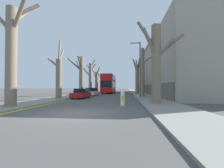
{
  "coord_description": "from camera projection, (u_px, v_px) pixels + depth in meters",
  "views": [
    {
      "loc": [
        2.86,
        -8.28,
        1.51
      ],
      "look_at": [
        -0.06,
        23.18,
        2.15
      ],
      "focal_mm": 24.0,
      "sensor_mm": 36.0,
      "label": 1
    }
  ],
  "objects": [
    {
      "name": "street_tree_right_2",
      "position": [
        137.0,
        77.0,
        31.38
      ],
      "size": [
        1.75,
        4.43,
        7.78
      ],
      "color": "#7A6B56",
      "rests_on": "ground"
    },
    {
      "name": "lamp_post",
      "position": [
        139.0,
        67.0,
        19.55
      ],
      "size": [
        1.4,
        0.2,
        7.46
      ],
      "color": "#4C4F54",
      "rests_on": "ground"
    },
    {
      "name": "street_tree_right_1",
      "position": [
        143.0,
        70.0,
        22.04
      ],
      "size": [
        2.09,
        1.84,
        9.46
      ],
      "color": "#7A6B56",
      "rests_on": "ground"
    },
    {
      "name": "street_tree_left_3",
      "position": [
        90.0,
        77.0,
        34.71
      ],
      "size": [
        3.51,
        2.11,
        8.08
      ],
      "color": "#7A6B56",
      "rests_on": "ground"
    },
    {
      "name": "street_tree_left_4",
      "position": [
        96.0,
        81.0,
        42.34
      ],
      "size": [
        3.47,
        3.99,
        7.26
      ],
      "color": "#7A6B56",
      "rests_on": "ground"
    },
    {
      "name": "parked_car_1",
      "position": [
        92.0,
        92.0,
        26.37
      ],
      "size": [
        1.8,
        4.45,
        1.39
      ],
      "color": "silver",
      "rests_on": "ground"
    },
    {
      "name": "sidewalk_left",
      "position": [
        104.0,
        91.0,
        58.79
      ],
      "size": [
        3.23,
        120.0,
        0.12
      ],
      "primitive_type": "cube",
      "color": "gray",
      "rests_on": "ground"
    },
    {
      "name": "kerb_line_stripe",
      "position": [
        108.0,
        91.0,
        58.63
      ],
      "size": [
        0.24,
        120.0,
        0.01
      ],
      "primitive_type": "cube",
      "color": "yellow",
      "rests_on": "ground"
    },
    {
      "name": "street_tree_left_5",
      "position": [
        101.0,
        82.0,
        50.84
      ],
      "size": [
        3.31,
        5.54,
        6.49
      ],
      "color": "#7A6B56",
      "rests_on": "ground"
    },
    {
      "name": "sidewalk_right",
      "position": [
        134.0,
        91.0,
        57.71
      ],
      "size": [
        3.23,
        120.0,
        0.12
      ],
      "primitive_type": "cube",
      "color": "gray",
      "rests_on": "ground"
    },
    {
      "name": "ground_plane",
      "position": [
        75.0,
        114.0,
        8.48
      ],
      "size": [
        300.0,
        300.0,
        0.0
      ],
      "primitive_type": "plane",
      "color": "#4C4947"
    },
    {
      "name": "traffic_bollard",
      "position": [
        123.0,
        99.0,
        11.98
      ],
      "size": [
        0.33,
        0.34,
        1.14
      ],
      "color": "white",
      "rests_on": "ground"
    },
    {
      "name": "building_facade_right",
      "position": [
        168.0,
        72.0,
        33.86
      ],
      "size": [
        10.08,
        41.3,
        10.04
      ],
      "color": "#9E9384",
      "rests_on": "ground"
    },
    {
      "name": "street_tree_left_1",
      "position": [
        59.0,
        75.0,
        18.8
      ],
      "size": [
        2.41,
        2.97,
        7.82
      ],
      "color": "#7A6B56",
      "rests_on": "ground"
    },
    {
      "name": "street_tree_left_0",
      "position": [
        12.0,
        50.0,
        10.93
      ],
      "size": [
        4.09,
        3.52,
        8.61
      ],
      "color": "#7A6B56",
      "rests_on": "ground"
    },
    {
      "name": "street_tree_left_2",
      "position": [
        81.0,
        74.0,
        27.12
      ],
      "size": [
        2.35,
        3.48,
        7.06
      ],
      "color": "#7A6B56",
      "rests_on": "ground"
    },
    {
      "name": "double_decker_bus",
      "position": [
        109.0,
        83.0,
        37.54
      ],
      "size": [
        2.61,
        11.7,
        4.41
      ],
      "color": "red",
      "rests_on": "ground"
    },
    {
      "name": "street_tree_right_0",
      "position": [
        156.0,
        60.0,
        12.81
      ],
      "size": [
        3.86,
        3.17,
        7.86
      ],
      "color": "#7A6B56",
      "rests_on": "ground"
    },
    {
      "name": "parked_car_0",
      "position": [
        81.0,
        94.0,
        20.32
      ],
      "size": [
        1.72,
        4.27,
        1.31
      ],
      "color": "maroon",
      "rests_on": "ground"
    }
  ]
}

